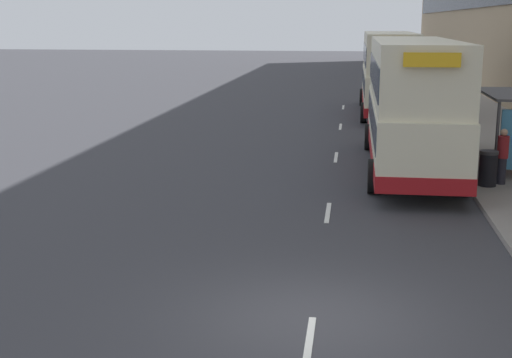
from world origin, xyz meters
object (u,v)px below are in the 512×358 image
at_px(litter_bin, 488,168).
at_px(car_0, 381,62).
at_px(double_decker_bus_near, 412,102).
at_px(pedestrian_1, 502,156).
at_px(double_decker_bus_ahead, 388,71).
at_px(pedestrian_at_shelter, 464,130).

bearing_deg(litter_bin, car_0, 91.52).
xyz_separation_m(double_decker_bus_near, pedestrian_1, (2.52, -2.34, -1.30)).
xyz_separation_m(double_decker_bus_ahead, pedestrian_at_shelter, (2.16, -12.67, -1.21)).
height_order(pedestrian_at_shelter, litter_bin, pedestrian_at_shelter).
bearing_deg(pedestrian_at_shelter, car_0, 91.63).
distance_m(double_decker_bus_ahead, pedestrian_1, 17.42).
bearing_deg(double_decker_bus_near, double_decker_bus_ahead, 90.46).
height_order(car_0, litter_bin, car_0).
bearing_deg(double_decker_bus_ahead, pedestrian_1, -81.27).
relative_size(car_0, pedestrian_1, 2.36).
relative_size(double_decker_bus_ahead, car_0, 2.86).
bearing_deg(double_decker_bus_near, pedestrian_1, -42.93).
bearing_deg(double_decker_bus_ahead, litter_bin, -82.85).
bearing_deg(car_0, pedestrian_at_shelter, -88.37).
xyz_separation_m(pedestrian_at_shelter, litter_bin, (0.03, -4.81, -0.41)).
distance_m(double_decker_bus_near, pedestrian_1, 3.68).
distance_m(car_0, pedestrian_at_shelter, 46.82).
relative_size(double_decker_bus_ahead, pedestrian_at_shelter, 6.12).
relative_size(car_0, litter_bin, 3.73).
relative_size(double_decker_bus_near, double_decker_bus_ahead, 1.00).
relative_size(pedestrian_at_shelter, pedestrian_1, 1.11).
relative_size(pedestrian_at_shelter, litter_bin, 1.75).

